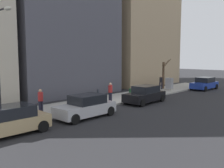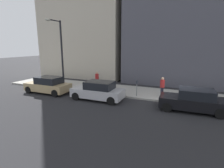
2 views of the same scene
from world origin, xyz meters
name	(u,v)px [view 2 (image 2 of 2)]	position (x,y,z in m)	size (l,w,h in m)	color
ground_plane	(178,104)	(0.00, 0.00, 0.00)	(120.00, 120.00, 0.00)	#232326
sidewalk	(179,96)	(2.00, 0.00, 0.07)	(4.00, 36.00, 0.15)	#9E9B93
parked_car_black	(193,100)	(-1.00, -0.96, 0.74)	(2.04, 4.26, 1.52)	black
parked_car_silver	(98,91)	(-1.29, 6.08, 0.74)	(1.96, 4.22, 1.52)	#B7B7BC
parked_car_tan	(48,85)	(-1.27, 11.33, 0.74)	(1.93, 4.20, 1.52)	tan
parking_meter	(137,86)	(0.45, 3.34, 0.98)	(0.14, 0.10, 1.35)	slate
streetlamp	(60,49)	(0.28, 11.00, 4.02)	(1.97, 0.32, 6.50)	black
trash_bin	(200,96)	(0.90, -1.49, 0.60)	(0.56, 0.56, 0.90)	#14381E
pedestrian_midblock	(162,86)	(1.01, 1.35, 1.09)	(0.40, 0.36, 1.66)	#1E1E2D
pedestrian_far_corner	(97,79)	(1.63, 7.74, 1.09)	(0.36, 0.39, 1.66)	#1E1E2D
office_tower_right	(94,8)	(11.33, 13.21, 9.88)	(11.67, 11.67, 19.75)	#BCB29E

